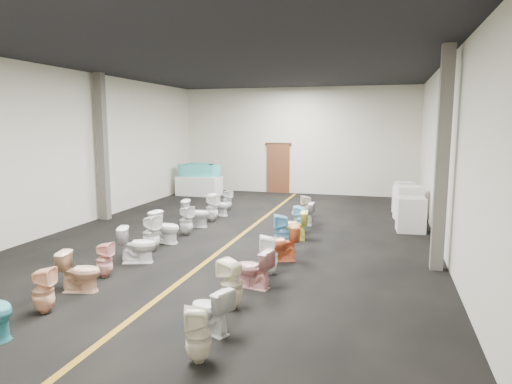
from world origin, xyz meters
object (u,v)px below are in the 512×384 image
toilet_left_9 (212,208)px  toilet_right_10 (307,207)px  toilet_right_3 (253,268)px  toilet_right_7 (293,225)px  toilet_left_6 (166,227)px  toilet_right_5 (280,243)px  appliance_crate_a (411,214)px  toilet_right_8 (301,219)px  appliance_crate_d (405,194)px  toilet_right_2 (232,284)px  appliance_crate_b (408,203)px  toilet_left_4 (137,245)px  display_table (199,186)px  toilet_right_9 (303,214)px  toilet_left_3 (104,260)px  toilet_left_1 (43,290)px  toilet_left_8 (196,213)px  toilet_right_4 (269,255)px  toilet_left_10 (219,205)px  toilet_right_6 (282,232)px  toilet_right_0 (198,335)px  toilet_left_5 (151,233)px  bathtub (199,170)px  appliance_crate_c (407,201)px  toilet_left_7 (186,220)px  toilet_right_1 (210,310)px  toilet_left_2 (80,271)px  toilet_left_11 (227,200)px

toilet_left_9 → toilet_right_10: bearing=-53.4°
toilet_right_3 → toilet_right_7: (0.02, 3.65, 0.01)m
toilet_left_6 → toilet_right_5: size_ratio=0.99×
appliance_crate_a → toilet_right_10: (-3.07, 0.91, -0.11)m
toilet_right_8 → appliance_crate_a: bearing=132.4°
appliance_crate_d → appliance_crate_a: bearing=-90.0°
appliance_crate_a → toilet_right_2: (-3.05, -6.45, -0.07)m
appliance_crate_b → toilet_left_4: appliance_crate_b is taller
display_table → toilet_right_9: 6.89m
toilet_left_3 → toilet_right_2: size_ratio=0.86×
toilet_left_1 → toilet_left_3: toilet_left_1 is taller
toilet_left_8 → toilet_right_4: 4.68m
toilet_left_1 → toilet_right_9: bearing=-32.9°
appliance_crate_b → toilet_left_3: 9.38m
appliance_crate_a → toilet_left_9: bearing=-177.3°
toilet_left_10 → toilet_left_6: bearing=-171.1°
toilet_left_9 → toilet_right_6: 3.74m
toilet_right_0 → toilet_right_10: bearing=157.9°
display_table → toilet_left_1: 12.15m
toilet_left_5 → bathtub: bearing=30.9°
appliance_crate_c → toilet_left_4: appliance_crate_c is taller
toilet_left_5 → toilet_right_8: size_ratio=1.15×
toilet_left_10 → toilet_right_3: toilet_right_3 is taller
toilet_left_4 → toilet_right_0: 4.58m
toilet_left_7 → toilet_right_1: size_ratio=1.15×
toilet_left_2 → toilet_left_10: toilet_left_2 is taller
toilet_right_10 → toilet_left_11: bearing=-127.0°
toilet_right_1 → toilet_right_4: (0.18, 2.72, 0.05)m
toilet_left_7 → toilet_right_9: size_ratio=1.15×
toilet_left_3 → toilet_right_6: (2.89, 2.91, 0.08)m
toilet_right_1 → toilet_right_2: (0.01, 0.90, 0.06)m
toilet_right_3 → appliance_crate_a: bearing=163.5°
toilet_right_8 → toilet_right_5: bearing=23.6°
toilet_left_2 → toilet_left_7: (0.06, 4.39, 0.03)m
appliance_crate_b → toilet_left_6: size_ratio=1.34×
toilet_left_7 → toilet_left_9: size_ratio=0.94×
appliance_crate_b → toilet_left_10: bearing=-171.1°
appliance_crate_c → appliance_crate_a: bearing=-90.0°
bathtub → toilet_left_2: (2.33, -10.95, -0.70)m
toilet_left_9 → toilet_right_10: 2.98m
toilet_right_1 → toilet_right_9: (0.04, 7.31, -0.00)m
toilet_left_1 → toilet_left_9: toilet_left_9 is taller
toilet_right_3 → toilet_right_9: 5.41m
toilet_right_1 → toilet_right_3: (0.09, 1.90, 0.02)m
toilet_left_4 → toilet_right_9: (2.79, 4.61, -0.05)m
toilet_left_3 → toilet_left_10: size_ratio=0.99×
toilet_left_7 → toilet_left_5: bearing=-165.6°
bathtub → toilet_right_10: 6.31m
toilet_right_10 → toilet_right_6: bearing=-23.7°
appliance_crate_d → toilet_right_4: 9.21m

